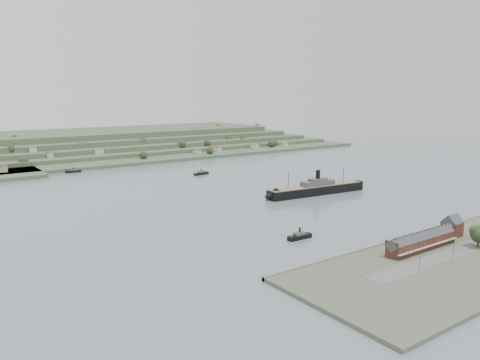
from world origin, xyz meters
TOP-DOWN VIEW (x-y plane):
  - ground at (0.00, 0.00)m, footprint 1400.00×1400.00m
  - near_shore at (0.00, -186.75)m, footprint 220.00×80.00m
  - terrace_row at (-10.00, -168.02)m, footprint 55.60×9.80m
  - gabled_building at (27.50, -164.00)m, footprint 10.40×10.18m
  - far_peninsula at (27.91, 393.10)m, footprint 760.00×309.00m
  - steamship at (47.59, -20.57)m, footprint 110.03×23.34m
  - tugboat at (-49.92, -109.31)m, footprint 16.96×4.86m
  - ferry_west at (-93.45, 225.00)m, footprint 17.38×6.48m
  - ferry_east at (19.12, 127.67)m, footprint 19.18×8.93m
  - fig_tree at (19.92, -185.48)m, footprint 12.02×10.41m

SIDE VIEW (x-z plane):
  - ground at x=0.00m, z-range 0.00..0.00m
  - near_shore at x=0.00m, z-range -0.29..2.31m
  - ferry_west at x=-93.45m, z-range -1.65..4.72m
  - ferry_east at x=19.12m, z-range -1.80..5.14m
  - tugboat at x=-49.92m, z-range -1.94..5.65m
  - steamship at x=47.59m, z-range -8.33..18.07m
  - terrace_row at x=-10.00m, z-range 1.30..12.38m
  - gabled_building at x=27.50m, z-range 1.14..15.23m
  - fig_tree at x=19.92m, z-range 3.48..16.90m
  - far_peninsula at x=27.91m, z-range -3.12..26.88m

